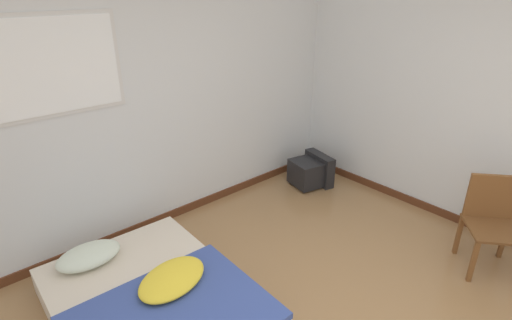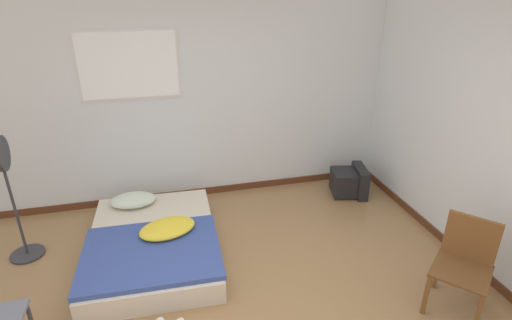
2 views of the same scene
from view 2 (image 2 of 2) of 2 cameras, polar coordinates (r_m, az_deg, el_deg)
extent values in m
cube|color=silver|center=(5.04, -8.37, 8.42)|extent=(7.27, 0.06, 2.60)
cube|color=#562D19|center=(5.47, -7.53, -4.43)|extent=(7.27, 0.02, 0.09)
cube|color=silver|center=(4.89, -17.72, 12.75)|extent=(1.16, 0.01, 0.82)
cube|color=white|center=(4.88, -17.73, 12.74)|extent=(1.09, 0.01, 0.75)
cube|color=#562D19|center=(4.53, 30.94, -14.87)|extent=(0.02, 7.40, 0.09)
cube|color=beige|center=(4.43, -14.42, -11.54)|extent=(1.34, 1.83, 0.23)
ellipsoid|color=silver|center=(4.93, -17.14, -5.49)|extent=(0.53, 0.36, 0.14)
cube|color=#384C93|center=(4.08, -14.70, -12.65)|extent=(1.34, 1.08, 0.05)
ellipsoid|color=yellow|center=(4.27, -12.54, -9.49)|extent=(0.66, 0.53, 0.11)
cube|color=black|center=(5.50, 12.39, -3.10)|extent=(0.38, 0.44, 0.31)
cube|color=black|center=(5.55, 14.58, -2.89)|extent=(0.23, 0.49, 0.39)
cube|color=black|center=(5.56, 15.26, -2.78)|extent=(0.09, 0.38, 0.28)
cube|color=brown|center=(3.85, 29.09, -18.82)|extent=(0.05, 0.05, 0.41)
cube|color=brown|center=(3.87, 23.13, -17.27)|extent=(0.05, 0.05, 0.41)
cube|color=brown|center=(4.17, 29.93, -15.47)|extent=(0.05, 0.05, 0.41)
cube|color=brown|center=(4.18, 24.50, -14.08)|extent=(0.05, 0.05, 0.41)
cube|color=brown|center=(3.88, 27.27, -13.92)|extent=(0.62, 0.62, 0.02)
cube|color=brown|center=(3.93, 28.40, -9.80)|extent=(0.30, 0.35, 0.42)
cylinder|color=#333338|center=(4.96, -29.81, -11.56)|extent=(0.34, 0.34, 0.02)
cylinder|color=#333338|center=(4.71, -31.08, -6.46)|extent=(0.03, 0.03, 0.99)
camera|label=1|loc=(1.81, -53.79, 5.84)|focal=28.00mm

